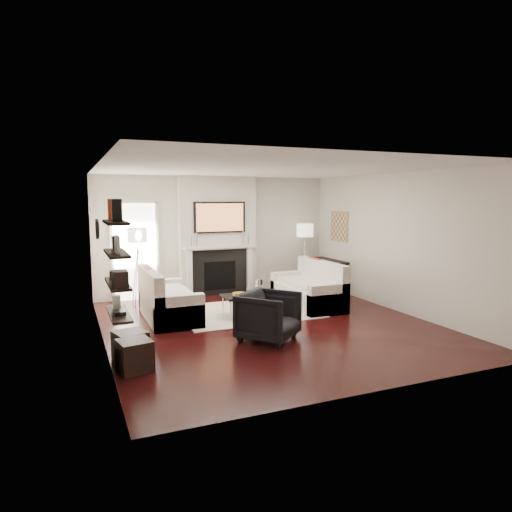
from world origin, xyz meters
name	(u,v)px	position (x,y,z in m)	size (l,w,h in m)	color
room_envelope	(269,248)	(0.00, 0.00, 1.35)	(6.00, 6.00, 6.00)	black
chimney_breast	(218,236)	(0.00, 2.88, 1.35)	(1.80, 0.25, 2.70)	silver
fireplace_surround	(220,272)	(0.00, 2.74, 0.52)	(1.30, 0.02, 1.04)	black
firebox	(220,276)	(0.00, 2.73, 0.45)	(0.75, 0.02, 0.65)	black
mantel_pilaster_l	(190,273)	(-0.72, 2.71, 0.55)	(0.12, 0.08, 1.10)	white
mantel_pilaster_r	(250,269)	(0.72, 2.71, 0.55)	(0.12, 0.08, 1.10)	white
mantel_shelf	(220,247)	(0.00, 2.69, 1.12)	(1.70, 0.18, 0.07)	white
tv_body	(220,217)	(0.00, 2.71, 1.78)	(1.20, 0.06, 0.70)	black
tv_screen	(220,217)	(0.00, 2.68, 1.78)	(1.10, 0.01, 0.62)	#BF723F
candlestick_l_tall	(197,239)	(-0.55, 2.70, 1.30)	(0.04, 0.04, 0.30)	silver
candlestick_l_short	(191,241)	(-0.68, 2.70, 1.27)	(0.04, 0.04, 0.24)	silver
candlestick_r_tall	(243,238)	(0.55, 2.70, 1.30)	(0.04, 0.04, 0.30)	silver
candlestick_r_short	(248,239)	(0.68, 2.70, 1.27)	(0.04, 0.04, 0.24)	silver
hallway_panel	(135,252)	(-1.85, 2.98, 1.05)	(0.90, 0.02, 2.10)	white
door_trim_l	(112,253)	(-2.33, 2.96, 1.05)	(0.06, 0.06, 2.16)	white
door_trim_r	(157,251)	(-1.37, 2.96, 1.05)	(0.06, 0.06, 2.16)	white
door_trim_top	(133,202)	(-1.85, 2.96, 2.13)	(1.02, 0.06, 0.06)	white
rug	(246,312)	(-0.04, 1.02, 0.01)	(2.60, 2.00, 0.01)	beige
loveseat_left_base	(169,307)	(-1.52, 1.11, 0.21)	(0.85, 1.80, 0.42)	silver
loveseat_left_back	(150,292)	(-1.85, 1.11, 0.53)	(0.18, 1.80, 0.80)	silver
loveseat_left_arm_n	(179,313)	(-1.52, 0.30, 0.30)	(0.85, 0.18, 0.60)	silver
loveseat_left_arm_s	(161,294)	(-1.52, 1.92, 0.30)	(0.85, 0.18, 0.60)	silver
loveseat_left_cushion	(172,293)	(-1.47, 1.11, 0.47)	(0.63, 1.44, 0.10)	silver
pillow_left_orange	(147,278)	(-1.85, 1.41, 0.73)	(0.10, 0.42, 0.42)	#B02C15
pillow_left_charcoal	(153,284)	(-1.85, 0.81, 0.72)	(0.10, 0.40, 0.40)	black
loveseat_right_base	(307,296)	(1.31, 0.99, 0.21)	(0.85, 1.80, 0.42)	silver
loveseat_right_back	(322,280)	(1.65, 0.99, 0.53)	(0.18, 1.80, 0.80)	silver
loveseat_right_arm_n	(329,300)	(1.31, 0.18, 0.30)	(0.85, 0.18, 0.60)	silver
loveseat_right_arm_s	(290,285)	(1.31, 1.80, 0.30)	(0.85, 0.18, 0.60)	silver
loveseat_right_cushion	(306,284)	(1.26, 0.99, 0.47)	(0.63, 1.44, 0.10)	silver
pillow_right_orange	(315,268)	(1.65, 1.29, 0.73)	(0.10, 0.42, 0.42)	#B02C15
pillow_right_charcoal	(330,273)	(1.65, 0.69, 0.72)	(0.10, 0.40, 0.40)	black
coffee_table	(252,295)	(-0.04, 0.69, 0.40)	(1.10, 0.55, 0.04)	black
coffee_leg_nw	(231,311)	(-0.54, 0.47, 0.19)	(0.02, 0.02, 0.38)	silver
coffee_leg_ne	(281,306)	(0.46, 0.47, 0.19)	(0.02, 0.02, 0.38)	silver
coffee_leg_sw	(223,306)	(-0.54, 0.91, 0.19)	(0.02, 0.02, 0.38)	silver
coffee_leg_se	(271,301)	(0.46, 0.91, 0.19)	(0.02, 0.02, 0.38)	silver
hurricane_glass	(259,286)	(0.11, 0.69, 0.56)	(0.15, 0.15, 0.27)	white
hurricane_candle	(259,290)	(0.11, 0.69, 0.50)	(0.11, 0.11, 0.16)	white
copper_bowl	(240,294)	(-0.29, 0.69, 0.45)	(0.26, 0.26, 0.04)	orange
armchair	(269,314)	(-0.36, -0.76, 0.42)	(0.81, 0.76, 0.84)	black
lamp_left_post	(139,275)	(-1.85, 2.56, 0.60)	(0.02, 0.02, 1.20)	silver
lamp_left_shade	(137,235)	(-1.85, 2.56, 1.45)	(0.40, 0.40, 0.30)	white
lamp_left_leg_a	(144,275)	(-1.74, 2.56, 0.60)	(0.02, 0.02, 1.25)	silver
lamp_left_leg_b	(135,275)	(-1.91, 2.66, 0.60)	(0.02, 0.02, 1.25)	silver
lamp_left_leg_c	(136,276)	(-1.91, 2.47, 0.60)	(0.02, 0.02, 1.25)	silver
lamp_right_post	(304,265)	(2.05, 2.48, 0.60)	(0.02, 0.02, 1.20)	silver
lamp_right_shade	(305,230)	(2.05, 2.48, 1.45)	(0.40, 0.40, 0.30)	white
lamp_right_leg_a	(308,265)	(2.16, 2.48, 0.60)	(0.02, 0.02, 1.25)	silver
lamp_right_leg_b	(301,265)	(2.00, 2.57, 0.60)	(0.02, 0.02, 1.25)	silver
lamp_right_leg_c	(304,266)	(1.99, 2.38, 0.60)	(0.02, 0.02, 1.25)	silver
console_top	(329,260)	(2.57, 2.20, 0.73)	(0.35, 1.20, 0.04)	black
console_leg_n	(342,280)	(2.57, 1.65, 0.35)	(0.30, 0.04, 0.71)	black
console_leg_s	(317,273)	(2.57, 2.75, 0.35)	(0.30, 0.04, 0.71)	black
wall_art	(339,226)	(2.73, 2.05, 1.55)	(0.03, 0.70, 0.70)	#A68453
shelf_bottom	(119,314)	(-2.62, -1.00, 0.70)	(0.25, 1.00, 0.04)	black
shelf_lower	(118,284)	(-2.62, -1.00, 1.10)	(0.25, 1.00, 0.04)	black
shelf_upper	(117,253)	(-2.62, -1.00, 1.50)	(0.25, 1.00, 0.04)	black
shelf_top	(115,222)	(-2.62, -1.00, 1.90)	(0.25, 1.00, 0.04)	black
decor_magfile_a	(117,210)	(-2.62, -1.23, 2.06)	(0.12, 0.10, 0.28)	black
decor_magfile_b	(113,209)	(-2.62, -0.73, 2.06)	(0.12, 0.10, 0.28)	#B02C15
decor_frame_a	(117,244)	(-2.62, -1.13, 1.63)	(0.04, 0.30, 0.22)	white
decor_frame_b	(114,243)	(-2.62, -0.68, 1.61)	(0.04, 0.22, 0.18)	black
decor_wine_rack	(120,279)	(-2.62, -1.31, 1.22)	(0.18, 0.25, 0.20)	black
decor_box_small	(116,275)	(-2.62, -0.76, 1.18)	(0.15, 0.12, 0.12)	black
decor_books	(120,312)	(-2.62, -1.11, 0.74)	(0.14, 0.20, 0.05)	black
decor_box_tall	(117,302)	(-2.62, -0.74, 0.81)	(0.10, 0.10, 0.18)	white
clock_rim	(97,229)	(-2.73, 0.90, 1.70)	(0.34, 0.34, 0.04)	black
clock_face	(99,229)	(-2.71, 0.90, 1.70)	(0.29, 0.29, 0.01)	white
ottoman_near	(130,346)	(-2.47, -0.85, 0.20)	(0.40, 0.40, 0.40)	black
ottoman_far	(135,355)	(-2.47, -1.27, 0.20)	(0.40, 0.40, 0.40)	black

